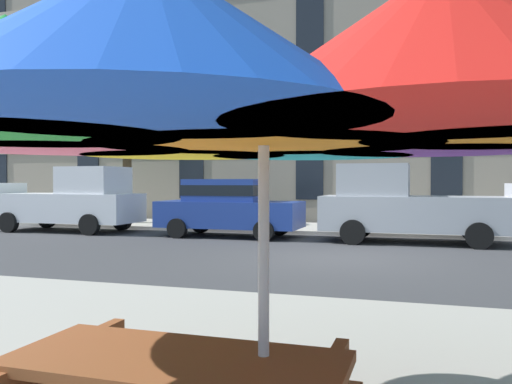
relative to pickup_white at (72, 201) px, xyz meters
name	(u,v)px	position (x,y,z in m)	size (l,w,h in m)	color
ground_plane	(339,259)	(9.68, -3.70, -1.03)	(120.00, 120.00, 0.00)	#38383A
sidewalk_far	(370,230)	(9.68, 3.10, -0.97)	(56.00, 3.60, 0.12)	#B2ADA3
apartment_building	(387,19)	(9.68, 11.29, 8.57)	(40.80, 12.08, 19.20)	gray
pickup_white	(72,201)	(0.00, 0.00, 0.00)	(5.10, 2.12, 2.20)	silver
sedan_blue	(228,206)	(5.68, 0.00, -0.08)	(4.40, 1.98, 1.78)	navy
pickup_silver	(406,206)	(10.97, 0.00, 0.00)	(5.10, 2.12, 2.20)	#A8AAB2
street_tree_left	(124,120)	(0.34, 2.72, 3.07)	(3.12, 3.12, 5.80)	#4C3823
patio_umbrella	(264,96)	(10.67, -12.70, 1.13)	(3.96, 3.96, 2.49)	silver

